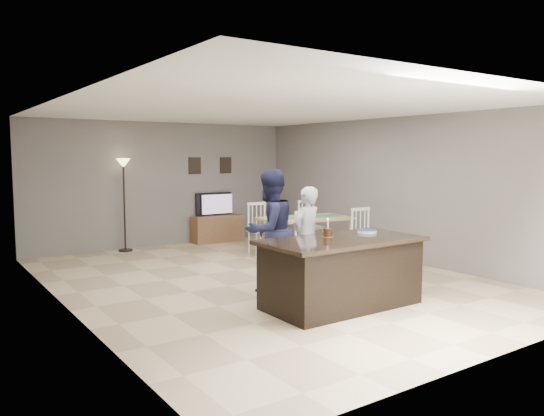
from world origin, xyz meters
TOP-DOWN VIEW (x-y plane):
  - floor at (0.00, 0.00)m, footprint 8.00×8.00m
  - room_shell at (0.00, 0.00)m, footprint 8.00×8.00m
  - kitchen_island at (0.00, -1.80)m, footprint 2.15×1.10m
  - tv_console at (1.20, 3.77)m, footprint 1.20×0.40m
  - television at (1.20, 3.84)m, footprint 0.91×0.12m
  - tv_screen_glow at (1.20, 3.76)m, footprint 0.78×0.00m
  - picture_frames at (1.15, 3.98)m, footprint 1.10×0.02m
  - doorway at (-2.99, -2.30)m, footprint 0.00×2.10m
  - woman at (0.31, -0.67)m, footprint 0.62×0.48m
  - man at (-0.31, -0.59)m, footprint 0.96×0.80m
  - birthday_cake at (-0.06, -1.58)m, footprint 0.16×0.16m
  - plate_stack at (0.64, -1.61)m, footprint 0.27×0.27m
  - dining_table at (1.63, 1.03)m, footprint 1.83×2.10m
  - floor_lamp at (-0.96, 3.79)m, footprint 0.29×0.29m

SIDE VIEW (x-z plane):
  - floor at x=0.00m, z-range 0.00..0.00m
  - tv_console at x=1.20m, z-range 0.00..0.60m
  - kitchen_island at x=0.00m, z-range 0.00..0.90m
  - dining_table at x=1.63m, z-range 0.14..1.18m
  - woman at x=0.31m, z-range 0.00..1.51m
  - television at x=1.20m, z-range 0.60..1.13m
  - tv_screen_glow at x=1.20m, z-range 0.48..1.26m
  - man at x=-0.31m, z-range 0.00..1.78m
  - plate_stack at x=0.64m, z-range 0.90..0.94m
  - birthday_cake at x=-0.06m, z-range 0.83..1.08m
  - doorway at x=-2.99m, z-range -0.07..2.58m
  - floor_lamp at x=-0.96m, z-range 0.53..2.45m
  - room_shell at x=0.00m, z-range -2.32..5.68m
  - picture_frames at x=1.15m, z-range 1.56..1.94m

